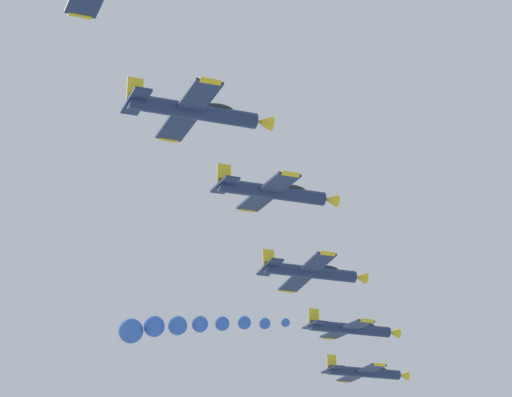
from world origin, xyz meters
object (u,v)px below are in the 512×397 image
object	(u,v)px
airplane_left_inner	(352,329)
airplane_left_outer	(274,192)
airplane_lead	(365,372)
airplane_right_outer	(196,111)
airplane_right_inner	(312,272)

from	to	relation	value
airplane_left_inner	airplane_left_outer	bearing A→B (deg)	-37.63
airplane_lead	airplane_left_inner	bearing A→B (deg)	-32.28
airplane_lead	airplane_left_outer	xyz separation A→B (m)	(35.92, -26.00, 6.21)
airplane_lead	airplane_right_outer	xyz separation A→B (m)	(46.84, -36.17, 6.86)
airplane_left_inner	airplane_right_inner	xyz separation A→B (m)	(11.29, -9.48, 2.04)
airplane_lead	airplane_right_inner	bearing A→B (deg)	-36.20
airplane_right_inner	airplane_left_outer	distance (m)	15.47
airplane_lead	airplane_right_inner	size ratio (longest dim) A/B	1.00
airplane_right_outer	airplane_left_inner	bearing A→B (deg)	140.60
airplane_left_inner	airplane_right_outer	bearing A→B (deg)	-39.40
airplane_right_inner	airplane_right_outer	size ratio (longest dim) A/B	1.00
airplane_lead	airplane_right_outer	bearing A→B (deg)	-37.68
airplane_lead	airplane_right_inner	world-z (taller)	airplane_right_inner
airplane_lead	airplane_left_outer	distance (m)	44.77
airplane_left_inner	airplane_left_outer	distance (m)	30.33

